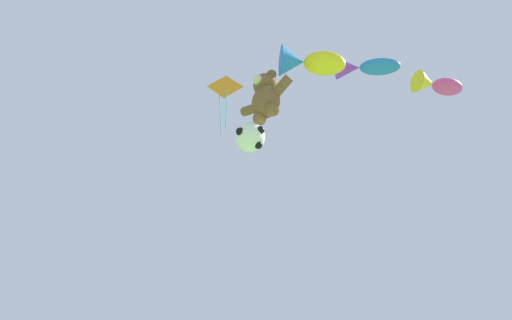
# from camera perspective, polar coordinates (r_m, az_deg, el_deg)

# --- Properties ---
(teddy_bear_kite) EXTENTS (1.90, 0.84, 1.93)m
(teddy_bear_kite) POSITION_cam_1_polar(r_m,az_deg,el_deg) (10.04, 1.58, 10.51)
(teddy_bear_kite) COLOR brown
(soccer_ball_kite) EXTENTS (0.87, 0.87, 0.80)m
(soccer_ball_kite) POSITION_cam_1_polar(r_m,az_deg,el_deg) (8.95, -0.95, 3.82)
(soccer_ball_kite) COLOR white
(fish_kite_goldfin) EXTENTS (1.96, 2.06, 0.95)m
(fish_kite_goldfin) POSITION_cam_1_polar(r_m,az_deg,el_deg) (10.88, 8.74, 15.79)
(fish_kite_goldfin) COLOR yellow
(fish_kite_cobalt) EXTENTS (1.99, 1.85, 0.72)m
(fish_kite_cobalt) POSITION_cam_1_polar(r_m,az_deg,el_deg) (12.22, 17.56, 14.51)
(fish_kite_cobalt) COLOR blue
(fish_kite_magenta) EXTENTS (1.45, 1.71, 0.73)m
(fish_kite_magenta) POSITION_cam_1_polar(r_m,az_deg,el_deg) (12.84, 27.84, 11.03)
(fish_kite_magenta) COLOR #E53F9E
(diamond_kite) EXTENTS (1.09, 1.07, 3.40)m
(diamond_kite) POSITION_cam_1_polar(r_m,az_deg,el_deg) (14.21, -5.19, 11.55)
(diamond_kite) COLOR orange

